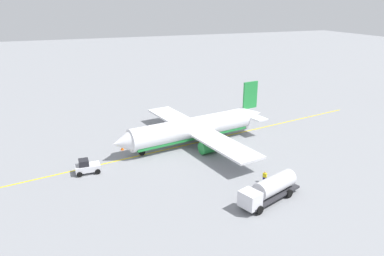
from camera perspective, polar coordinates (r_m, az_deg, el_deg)
ground_plane at (r=64.89m, az=0.00°, el=-2.50°), size 400.00×400.00×0.00m
airplane at (r=64.13m, az=0.35°, el=-0.13°), size 30.82×31.50×9.87m
fuel_tanker at (r=47.56m, az=12.17°, el=-9.38°), size 10.06×5.56×3.15m
pushback_tug at (r=56.11m, az=-16.32°, el=-5.90°), size 3.61×2.31×2.20m
refueling_worker at (r=52.28m, az=11.45°, el=-7.64°), size 0.59×0.63×1.71m
safety_cone_nose at (r=63.27m, az=-10.99°, el=-3.15°), size 0.59×0.59×0.65m
taxi_line_marking at (r=64.89m, az=0.00°, el=-2.49°), size 80.53×14.43×0.01m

